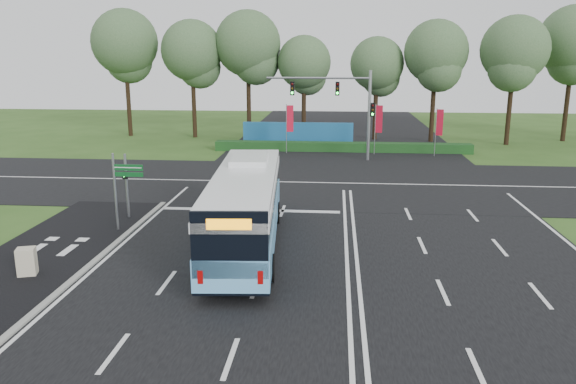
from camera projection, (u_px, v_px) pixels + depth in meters
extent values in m
plane|color=#2F521B|center=(346.00, 244.00, 24.76)|extent=(120.00, 120.00, 0.00)
cube|color=black|center=(346.00, 244.00, 24.76)|extent=(20.00, 120.00, 0.04)
cube|color=black|center=(343.00, 183.00, 36.37)|extent=(120.00, 14.00, 0.05)
cube|color=black|center=(40.00, 259.00, 22.89)|extent=(5.00, 18.00, 0.06)
cube|color=gray|center=(97.00, 260.00, 22.68)|extent=(0.25, 18.00, 0.12)
cube|color=#6BBBF7|center=(246.00, 222.00, 24.19)|extent=(3.50, 12.52, 1.13)
cube|color=black|center=(246.00, 234.00, 24.31)|extent=(3.47, 12.45, 0.31)
cube|color=black|center=(246.00, 199.00, 23.95)|extent=(3.38, 12.32, 0.98)
cube|color=white|center=(245.00, 185.00, 23.80)|extent=(3.50, 12.52, 0.36)
cube|color=white|center=(245.00, 177.00, 23.71)|extent=(3.41, 12.02, 0.36)
cube|color=white|center=(250.00, 159.00, 26.14)|extent=(1.88, 3.20, 0.26)
cube|color=black|center=(230.00, 245.00, 17.99)|extent=(2.50, 0.31, 2.27)
cube|color=orange|center=(229.00, 224.00, 17.78)|extent=(1.44, 0.17, 0.36)
cylinder|color=black|center=(228.00, 213.00, 27.74)|extent=(0.37, 1.09, 1.07)
cylinder|color=black|center=(277.00, 213.00, 27.71)|extent=(0.37, 1.09, 1.07)
cylinder|color=black|center=(205.00, 268.00, 20.54)|extent=(0.37, 1.09, 1.07)
cylinder|color=black|center=(270.00, 268.00, 20.51)|extent=(0.37, 1.09, 1.07)
cylinder|color=gray|center=(127.00, 186.00, 28.32)|extent=(0.13, 0.13, 3.33)
cube|color=black|center=(125.00, 175.00, 28.00)|extent=(0.31, 0.26, 0.38)
sphere|color=#19F233|center=(124.00, 176.00, 27.90)|extent=(0.13, 0.13, 0.13)
cylinder|color=gray|center=(115.00, 193.00, 26.22)|extent=(0.11, 0.11, 3.73)
cube|color=#0D4B1D|center=(128.00, 167.00, 25.86)|extent=(1.40, 0.10, 0.28)
cube|color=#0D4B1D|center=(129.00, 174.00, 25.93)|extent=(1.40, 0.10, 0.21)
cube|color=white|center=(128.00, 168.00, 25.82)|extent=(1.31, 0.04, 0.04)
cube|color=beige|center=(27.00, 262.00, 21.07)|extent=(0.79, 0.72, 1.10)
cylinder|color=gray|center=(286.00, 129.00, 47.08)|extent=(0.06, 0.06, 4.15)
cube|color=red|center=(290.00, 119.00, 46.91)|extent=(0.55, 0.16, 2.21)
cylinder|color=gray|center=(375.00, 130.00, 46.50)|extent=(0.07, 0.07, 4.21)
cube|color=red|center=(379.00, 119.00, 46.17)|extent=(0.55, 0.21, 2.25)
cylinder|color=gray|center=(436.00, 133.00, 45.69)|extent=(0.06, 0.06, 3.96)
cube|color=red|center=(440.00, 122.00, 45.36)|extent=(0.50, 0.24, 2.11)
cylinder|color=gray|center=(369.00, 116.00, 43.61)|extent=(0.24, 0.24, 7.00)
cylinder|color=gray|center=(318.00, 78.00, 43.25)|extent=(8.00, 0.16, 0.16)
cube|color=black|center=(337.00, 89.00, 43.32)|extent=(0.32, 0.28, 1.05)
cube|color=black|center=(292.00, 88.00, 43.61)|extent=(0.32, 0.28, 1.05)
cube|color=black|center=(373.00, 110.00, 43.47)|extent=(0.32, 0.28, 1.05)
cube|color=#163D16|center=(342.00, 147.00, 48.38)|extent=(22.00, 1.20, 0.80)
cube|color=#1A5C92|center=(298.00, 134.00, 50.97)|extent=(10.00, 0.30, 2.20)
cylinder|color=black|center=(128.00, 92.00, 57.00)|extent=(0.44, 0.44, 8.90)
sphere|color=#3B5A35|center=(125.00, 42.00, 55.83)|extent=(6.56, 6.56, 6.56)
cylinder|color=black|center=(194.00, 97.00, 56.06)|extent=(0.44, 0.44, 8.13)
sphere|color=#3B5A35|center=(192.00, 50.00, 55.00)|extent=(5.99, 5.99, 5.99)
cylinder|color=black|center=(249.00, 94.00, 56.04)|extent=(0.44, 0.44, 8.76)
sphere|color=#3B5A35|center=(248.00, 44.00, 54.89)|extent=(6.45, 6.45, 6.45)
cylinder|color=black|center=(304.00, 103.00, 55.60)|extent=(0.44, 0.44, 7.07)
sphere|color=#3B5A35|center=(304.00, 62.00, 54.67)|extent=(5.21, 5.21, 5.21)
cylinder|color=black|center=(376.00, 104.00, 54.60)|extent=(0.44, 0.44, 6.96)
sphere|color=#3B5A35|center=(377.00, 64.00, 53.69)|extent=(5.13, 5.13, 5.13)
cylinder|color=black|center=(433.00, 100.00, 53.01)|extent=(0.44, 0.44, 8.01)
sphere|color=#3B5A35|center=(436.00, 52.00, 51.96)|extent=(5.90, 5.90, 5.90)
cylinder|color=black|center=(510.00, 100.00, 51.29)|extent=(0.44, 0.44, 8.19)
sphere|color=#3B5A35|center=(515.00, 49.00, 50.21)|extent=(6.04, 6.04, 6.04)
cylinder|color=black|center=(568.00, 94.00, 53.45)|extent=(0.44, 0.44, 8.96)
sphere|color=#3B5A35|center=(574.00, 41.00, 52.27)|extent=(6.60, 6.60, 6.60)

